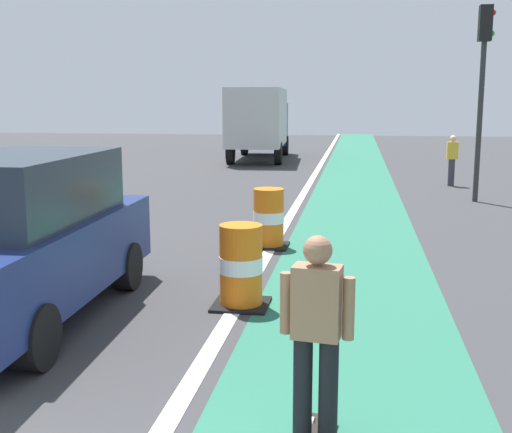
{
  "coord_description": "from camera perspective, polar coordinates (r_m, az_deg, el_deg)",
  "views": [
    {
      "loc": [
        2.41,
        -2.41,
        2.66
      ],
      "look_at": [
        1.06,
        6.28,
        1.1
      ],
      "focal_mm": 45.54,
      "sensor_mm": 36.0,
      "label": 1
    }
  ],
  "objects": [
    {
      "name": "traffic_barrel_front",
      "position": [
        8.5,
        -1.33,
        -4.43
      ],
      "size": [
        0.73,
        0.73,
        1.09
      ],
      "color": "orange",
      "rests_on": "ground"
    },
    {
      "name": "traffic_barrel_mid",
      "position": [
        11.96,
        1.11,
        -0.19
      ],
      "size": [
        0.73,
        0.73,
        1.09
      ],
      "color": "orange",
      "rests_on": "ground"
    },
    {
      "name": "pedestrian_crossing",
      "position": [
        21.58,
        16.84,
        4.86
      ],
      "size": [
        0.34,
        0.2,
        1.61
      ],
      "color": "#33333D",
      "rests_on": "ground"
    },
    {
      "name": "delivery_truck_down_block",
      "position": [
        30.07,
        0.3,
        8.52
      ],
      "size": [
        2.68,
        7.71,
        3.23
      ],
      "color": "beige",
      "rests_on": "ground"
    },
    {
      "name": "skateboarder_on_lane",
      "position": [
        5.01,
        5.32,
        -10.41
      ],
      "size": [
        0.57,
        0.82,
        1.69
      ],
      "color": "black",
      "rests_on": "ground"
    },
    {
      "name": "traffic_light_corner",
      "position": [
        18.31,
        19.31,
        12.14
      ],
      "size": [
        0.41,
        0.32,
        5.1
      ],
      "color": "#2D2D2D",
      "rests_on": "ground"
    },
    {
      "name": "lane_divider_stripe",
      "position": [
        14.73,
        2.79,
        -0.33
      ],
      "size": [
        0.2,
        80.0,
        0.01
      ],
      "primitive_type": "cube",
      "color": "silver",
      "rests_on": "ground"
    },
    {
      "name": "bike_lane_strip",
      "position": [
        14.66,
        8.63,
        -0.49
      ],
      "size": [
        2.5,
        80.0,
        0.01
      ],
      "primitive_type": "cube",
      "color": "#286B51",
      "rests_on": "ground"
    },
    {
      "name": "parked_suv_nearest",
      "position": [
        8.36,
        -19.92,
        -1.75
      ],
      "size": [
        2.02,
        4.65,
        2.04
      ],
      "color": "navy",
      "rests_on": "ground"
    }
  ]
}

